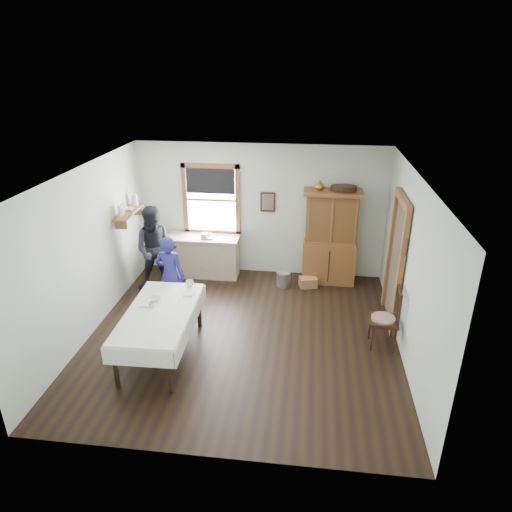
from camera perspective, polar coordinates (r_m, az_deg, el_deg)
name	(u,v)px	position (r m, az deg, el deg)	size (l,w,h in m)	color
room	(242,261)	(6.97, -1.78, -0.66)	(5.01, 5.01, 2.70)	black
window	(211,196)	(9.33, -5.62, 7.49)	(1.18, 0.07, 1.48)	white
doorway	(396,258)	(7.89, 17.14, -0.24)	(0.09, 1.14, 2.22)	#4C4336
wall_shelf	(129,210)	(8.91, -15.56, 5.52)	(0.24, 1.00, 0.44)	#955A2E
framed_picture	(268,202)	(9.17, 1.48, 6.76)	(0.30, 0.04, 0.40)	black
rug_beater	(406,239)	(7.18, 18.28, 2.05)	(0.27, 0.27, 0.01)	black
work_counter	(204,256)	(9.52, -6.56, 0.03)	(1.49, 0.56, 0.85)	#C7B38A
china_hutch	(330,238)	(9.10, 9.25, 2.28)	(1.11, 0.53, 1.89)	#955A2E
dining_table	(161,333)	(7.15, -11.76, -9.40)	(1.00, 1.91, 0.76)	white
spindle_chair	(384,318)	(7.40, 15.71, -7.43)	(0.47, 0.47, 1.02)	black
pail	(284,279)	(9.12, 3.47, -2.88)	(0.28, 0.28, 0.30)	#9C9EA5
wicker_basket	(308,282)	(9.14, 6.54, -3.28)	(0.34, 0.24, 0.20)	#AA794D
woman_blue	(171,278)	(8.11, -10.62, -2.71)	(0.49, 0.32, 1.35)	navy
figure_dark	(156,252)	(8.94, -12.34, 0.48)	(0.76, 0.59, 1.57)	black
table_cup_a	(190,283)	(7.55, -8.29, -3.39)	(0.13, 0.13, 0.10)	silver
table_cup_b	(152,305)	(7.04, -12.92, -5.99)	(0.09, 0.09, 0.09)	silver
table_bowl	(155,299)	(7.24, -12.55, -5.26)	(0.20, 0.20, 0.05)	silver
counter_book	(203,237)	(9.31, -6.66, 2.37)	(0.18, 0.24, 0.02)	brown
counter_bowl	(207,235)	(9.37, -6.18, 2.67)	(0.19, 0.19, 0.06)	silver
shelf_bowl	(129,209)	(8.91, -15.55, 5.69)	(0.22, 0.22, 0.05)	silver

